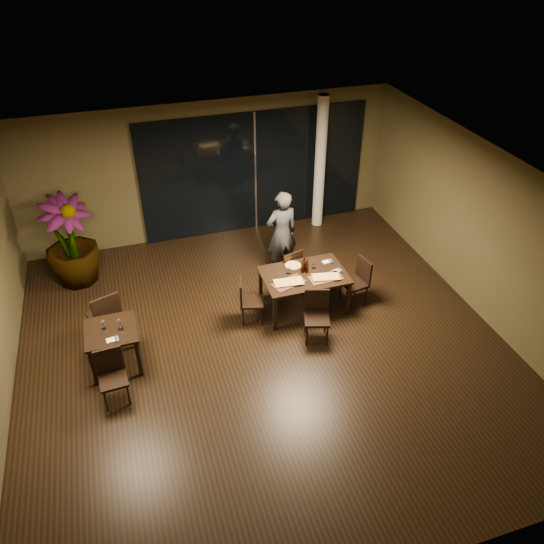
% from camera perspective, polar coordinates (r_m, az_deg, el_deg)
% --- Properties ---
extents(ground, '(8.00, 8.00, 0.00)m').
position_cam_1_polar(ground, '(9.11, -0.86, -7.98)').
color(ground, black).
rests_on(ground, ground).
extents(wall_back, '(8.00, 0.10, 3.00)m').
position_cam_1_polar(wall_back, '(11.61, -6.83, 10.82)').
color(wall_back, '#464025').
rests_on(wall_back, ground).
extents(wall_front, '(8.00, 0.10, 3.00)m').
position_cam_1_polar(wall_front, '(5.58, 12.25, -23.78)').
color(wall_front, '#464025').
rests_on(wall_front, ground).
extents(wall_right, '(0.10, 8.00, 3.00)m').
position_cam_1_polar(wall_right, '(9.91, 22.15, 3.84)').
color(wall_right, '#464025').
rests_on(wall_right, ground).
extents(ceiling, '(8.00, 8.00, 0.04)m').
position_cam_1_polar(ceiling, '(7.39, -1.07, 9.42)').
color(ceiling, white).
rests_on(ceiling, wall_back).
extents(window_panel, '(5.00, 0.06, 2.70)m').
position_cam_1_polar(window_panel, '(11.79, -1.85, 10.65)').
color(window_panel, black).
rests_on(window_panel, ground).
extents(column, '(0.24, 0.24, 3.00)m').
position_cam_1_polar(column, '(11.89, 5.19, 11.52)').
color(column, silver).
rests_on(column, ground).
extents(main_table, '(1.50, 1.00, 0.75)m').
position_cam_1_polar(main_table, '(9.52, 3.48, -0.61)').
color(main_table, black).
rests_on(main_table, ground).
extents(side_table, '(0.80, 0.80, 0.75)m').
position_cam_1_polar(side_table, '(8.73, -16.85, -6.61)').
color(side_table, black).
rests_on(side_table, ground).
extents(chair_main_far, '(0.51, 0.51, 0.89)m').
position_cam_1_polar(chair_main_far, '(10.07, 1.89, 0.46)').
color(chair_main_far, black).
rests_on(chair_main_far, ground).
extents(chair_main_near, '(0.53, 0.53, 0.91)m').
position_cam_1_polar(chair_main_near, '(9.02, 4.83, -4.36)').
color(chair_main_near, black).
rests_on(chair_main_near, ground).
extents(chair_main_left, '(0.49, 0.49, 0.86)m').
position_cam_1_polar(chair_main_left, '(9.34, -2.68, -2.87)').
color(chair_main_left, black).
rests_on(chair_main_left, ground).
extents(chair_main_right, '(0.49, 0.49, 0.91)m').
position_cam_1_polar(chair_main_right, '(9.89, 9.25, -0.74)').
color(chair_main_right, black).
rests_on(chair_main_right, ground).
extents(chair_side_far, '(0.60, 0.60, 1.02)m').
position_cam_1_polar(chair_side_far, '(9.27, -17.46, -4.42)').
color(chair_side_far, black).
rests_on(chair_side_far, ground).
extents(chair_side_near, '(0.44, 0.44, 0.88)m').
position_cam_1_polar(chair_side_near, '(8.32, -16.87, -10.34)').
color(chair_side_near, black).
rests_on(chair_side_near, ground).
extents(diner, '(0.65, 0.47, 1.78)m').
position_cam_1_polar(diner, '(10.38, 1.05, 4.19)').
color(diner, '#292B2D').
rests_on(diner, ground).
extents(potted_plant, '(1.37, 1.37, 1.80)m').
position_cam_1_polar(potted_plant, '(10.80, -20.89, 3.07)').
color(potted_plant, '#234C19').
rests_on(potted_plant, ground).
extents(pizza_board_left, '(0.65, 0.46, 0.01)m').
position_cam_1_polar(pizza_board_left, '(9.23, 1.79, -1.20)').
color(pizza_board_left, '#442416').
rests_on(pizza_board_left, main_table).
extents(pizza_board_right, '(0.59, 0.32, 0.01)m').
position_cam_1_polar(pizza_board_right, '(9.40, 5.79, -0.64)').
color(pizza_board_right, '#4F3519').
rests_on(pizza_board_right, main_table).
extents(oblong_pizza_left, '(0.51, 0.27, 0.02)m').
position_cam_1_polar(oblong_pizza_left, '(9.22, 1.79, -1.12)').
color(oblong_pizza_left, '#6C0909').
rests_on(oblong_pizza_left, pizza_board_left).
extents(oblong_pizza_right, '(0.49, 0.30, 0.02)m').
position_cam_1_polar(oblong_pizza_right, '(9.39, 5.80, -0.56)').
color(oblong_pizza_right, maroon).
rests_on(oblong_pizza_right, pizza_board_right).
extents(round_pizza, '(0.29, 0.29, 0.01)m').
position_cam_1_polar(round_pizza, '(9.68, 2.27, 0.69)').
color(round_pizza, '#A62712').
rests_on(round_pizza, main_table).
extents(bottle_a, '(0.06, 0.06, 0.28)m').
position_cam_1_polar(bottle_a, '(9.45, 3.31, 0.68)').
color(bottle_a, black).
rests_on(bottle_a, main_table).
extents(bottle_b, '(0.06, 0.06, 0.29)m').
position_cam_1_polar(bottle_b, '(9.45, 3.77, 0.71)').
color(bottle_b, black).
rests_on(bottle_b, main_table).
extents(bottle_c, '(0.06, 0.06, 0.30)m').
position_cam_1_polar(bottle_c, '(9.49, 3.48, 0.90)').
color(bottle_c, black).
rests_on(bottle_c, main_table).
extents(tumbler_left, '(0.07, 0.07, 0.08)m').
position_cam_1_polar(tumbler_left, '(9.46, 1.82, 0.07)').
color(tumbler_left, white).
rests_on(tumbler_left, main_table).
extents(tumbler_right, '(0.07, 0.07, 0.08)m').
position_cam_1_polar(tumbler_right, '(9.63, 4.53, 0.65)').
color(tumbler_right, white).
rests_on(tumbler_right, main_table).
extents(napkin_near, '(0.20, 0.15, 0.01)m').
position_cam_1_polar(napkin_near, '(9.60, 6.95, 0.10)').
color(napkin_near, white).
rests_on(napkin_near, main_table).
extents(napkin_far, '(0.20, 0.13, 0.01)m').
position_cam_1_polar(napkin_far, '(9.83, 5.95, 1.12)').
color(napkin_far, white).
rests_on(napkin_far, main_table).
extents(wine_glass_a, '(0.07, 0.07, 0.16)m').
position_cam_1_polar(wine_glass_a, '(8.65, -17.67, -5.43)').
color(wine_glass_a, white).
rests_on(wine_glass_a, side_table).
extents(wine_glass_b, '(0.09, 0.09, 0.20)m').
position_cam_1_polar(wine_glass_b, '(8.56, -16.08, -5.42)').
color(wine_glass_b, white).
rests_on(wine_glass_b, side_table).
extents(side_napkin, '(0.19, 0.13, 0.01)m').
position_cam_1_polar(side_napkin, '(8.45, -16.80, -6.99)').
color(side_napkin, silver).
rests_on(side_napkin, side_table).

